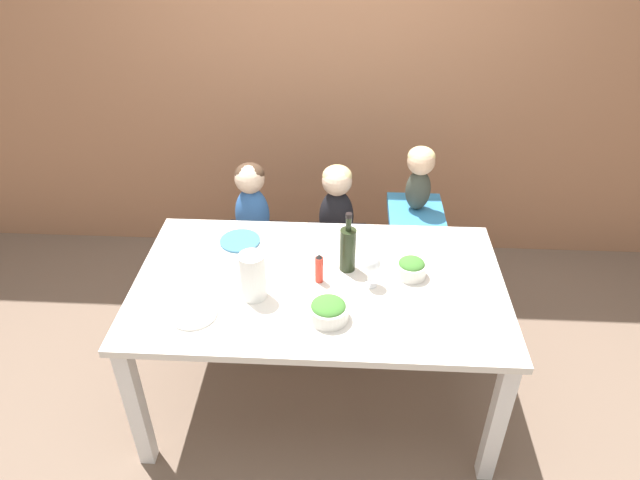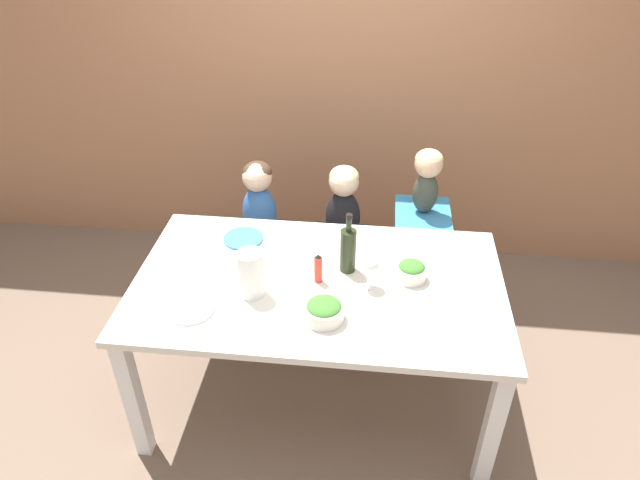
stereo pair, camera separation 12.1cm
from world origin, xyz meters
name	(u,v)px [view 1 (the left image)]	position (x,y,z in m)	size (l,w,h in m)	color
ground_plane	(319,393)	(0.00, 0.00, 0.00)	(14.00, 14.00, 0.00)	#705B4C
wall_back	(332,61)	(0.00, 1.46, 1.35)	(10.00, 0.06, 2.70)	#9E6B4C
dining_table	(319,296)	(0.00, 0.00, 0.68)	(1.72, 1.00, 0.78)	silver
chair_far_left	(255,249)	(-0.44, 0.77, 0.40)	(0.37, 0.43, 0.47)	silver
chair_far_center	(336,252)	(0.06, 0.77, 0.40)	(0.37, 0.43, 0.47)	silver
chair_right_highchair	(413,232)	(0.52, 0.77, 0.56)	(0.32, 0.37, 0.72)	silver
person_child_left	(251,200)	(-0.44, 0.77, 0.75)	(0.20, 0.18, 0.50)	#3366B2
person_child_center	(337,202)	(0.06, 0.77, 0.75)	(0.20, 0.18, 0.50)	black
person_baby_right	(420,172)	(0.52, 0.77, 0.95)	(0.15, 0.16, 0.38)	#3D4238
wine_bottle	(348,248)	(0.13, 0.10, 0.89)	(0.08, 0.08, 0.31)	#232D19
paper_towel_roll	(253,276)	(-0.28, -0.12, 0.89)	(0.11, 0.11, 0.23)	white
wine_glass_near	(372,265)	(0.24, -0.02, 0.89)	(0.08, 0.08, 0.17)	white
salad_bowl_large	(328,310)	(0.05, -0.25, 0.82)	(0.17, 0.17, 0.09)	silver
salad_bowl_small	(411,268)	(0.43, 0.06, 0.82)	(0.14, 0.14, 0.09)	silver
dinner_plate_front_left	(193,314)	(-0.53, -0.26, 0.78)	(0.21, 0.21, 0.01)	silver
dinner_plate_back_left	(240,241)	(-0.42, 0.30, 0.78)	(0.21, 0.21, 0.01)	teal
condiment_bottle_hot_sauce	(320,268)	(0.00, 0.00, 0.85)	(0.04, 0.04, 0.15)	red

